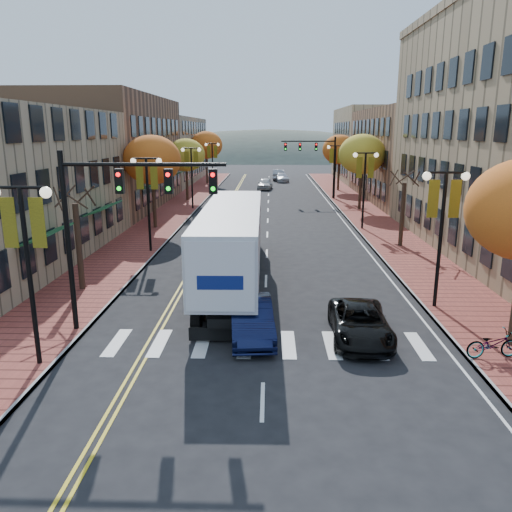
# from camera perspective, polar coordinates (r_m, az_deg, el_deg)

# --- Properties ---
(ground) EXTENTS (200.00, 200.00, 0.00)m
(ground) POSITION_cam_1_polar(r_m,az_deg,el_deg) (16.95, 0.85, -12.84)
(ground) COLOR black
(ground) RESTS_ON ground
(sidewalk_left) EXTENTS (4.00, 85.00, 0.15)m
(sidewalk_left) POSITION_cam_1_polar(r_m,az_deg,el_deg) (49.07, -9.23, 5.07)
(sidewalk_left) COLOR brown
(sidewalk_left) RESTS_ON ground
(sidewalk_right) EXTENTS (4.00, 85.00, 0.15)m
(sidewalk_right) POSITION_cam_1_polar(r_m,az_deg,el_deg) (49.00, 12.00, 4.93)
(sidewalk_right) COLOR brown
(sidewalk_right) RESTS_ON ground
(building_left_mid) EXTENTS (12.00, 24.00, 11.00)m
(building_left_mid) POSITION_cam_1_polar(r_m,az_deg,el_deg) (53.95, -17.31, 11.23)
(building_left_mid) COLOR brown
(building_left_mid) RESTS_ON ground
(building_left_far) EXTENTS (12.00, 26.00, 9.50)m
(building_left_far) POSITION_cam_1_polar(r_m,az_deg,el_deg) (78.07, -11.35, 11.76)
(building_left_far) COLOR #9E8966
(building_left_far) RESTS_ON ground
(building_right_mid) EXTENTS (15.00, 24.00, 10.00)m
(building_right_mid) POSITION_cam_1_polar(r_m,az_deg,el_deg) (60.02, 19.74, 10.81)
(building_right_mid) COLOR brown
(building_right_mid) RESTS_ON ground
(building_right_far) EXTENTS (15.00, 20.00, 11.00)m
(building_right_far) POSITION_cam_1_polar(r_m,az_deg,el_deg) (81.22, 14.99, 12.18)
(building_right_far) COLOR #9E8966
(building_right_far) RESTS_ON ground
(tree_left_a) EXTENTS (0.28, 0.28, 4.20)m
(tree_left_a) POSITION_cam_1_polar(r_m,az_deg,el_deg) (25.44, -19.58, 0.98)
(tree_left_a) COLOR #382619
(tree_left_a) RESTS_ON sidewalk_left
(tree_left_b) EXTENTS (4.48, 4.48, 7.21)m
(tree_left_b) POSITION_cam_1_polar(r_m,az_deg,el_deg) (40.22, -11.80, 10.69)
(tree_left_b) COLOR #382619
(tree_left_b) RESTS_ON sidewalk_left
(tree_left_c) EXTENTS (4.16, 4.16, 6.69)m
(tree_left_c) POSITION_cam_1_polar(r_m,az_deg,el_deg) (55.92, -8.00, 11.35)
(tree_left_c) COLOR #382619
(tree_left_c) RESTS_ON sidewalk_left
(tree_left_d) EXTENTS (4.61, 4.61, 7.42)m
(tree_left_d) POSITION_cam_1_polar(r_m,az_deg,el_deg) (73.70, -5.69, 12.50)
(tree_left_d) COLOR #382619
(tree_left_d) RESTS_ON sidewalk_left
(tree_right_b) EXTENTS (0.28, 0.28, 4.20)m
(tree_right_b) POSITION_cam_1_polar(r_m,az_deg,el_deg) (34.68, 16.37, 4.57)
(tree_right_b) COLOR #382619
(tree_right_b) RESTS_ON sidewalk_right
(tree_right_c) EXTENTS (4.48, 4.48, 7.21)m
(tree_right_c) POSITION_cam_1_polar(r_m,az_deg,el_deg) (49.93, 12.02, 11.30)
(tree_right_c) COLOR #382619
(tree_right_c) RESTS_ON sidewalk_right
(tree_right_d) EXTENTS (4.35, 4.35, 7.00)m
(tree_right_d) POSITION_cam_1_polar(r_m,az_deg,el_deg) (65.73, 9.52, 11.90)
(tree_right_d) COLOR #382619
(tree_right_d) RESTS_ON sidewalk_right
(lamp_left_a) EXTENTS (1.96, 0.36, 6.05)m
(lamp_left_a) POSITION_cam_1_polar(r_m,az_deg,el_deg) (17.28, -24.83, 1.48)
(lamp_left_a) COLOR black
(lamp_left_a) RESTS_ON ground
(lamp_left_b) EXTENTS (1.96, 0.36, 6.05)m
(lamp_left_b) POSITION_cam_1_polar(r_m,az_deg,el_deg) (32.21, -12.31, 7.80)
(lamp_left_b) COLOR black
(lamp_left_b) RESTS_ON ground
(lamp_left_c) EXTENTS (1.96, 0.36, 6.05)m
(lamp_left_c) POSITION_cam_1_polar(r_m,az_deg,el_deg) (49.81, -7.38, 10.16)
(lamp_left_c) COLOR black
(lamp_left_c) RESTS_ON ground
(lamp_left_d) EXTENTS (1.96, 0.36, 6.05)m
(lamp_left_d) POSITION_cam_1_polar(r_m,az_deg,el_deg) (67.62, -5.01, 11.26)
(lamp_left_d) COLOR black
(lamp_left_d) RESTS_ON ground
(lamp_right_a) EXTENTS (1.96, 0.36, 6.05)m
(lamp_right_a) POSITION_cam_1_polar(r_m,az_deg,el_deg) (22.59, 20.57, 4.61)
(lamp_right_a) COLOR black
(lamp_right_a) RESTS_ON ground
(lamp_right_b) EXTENTS (1.96, 0.36, 6.05)m
(lamp_right_b) POSITION_cam_1_polar(r_m,az_deg,el_deg) (39.92, 12.32, 8.98)
(lamp_right_b) COLOR black
(lamp_right_b) RESTS_ON ground
(lamp_right_c) EXTENTS (1.96, 0.36, 6.05)m
(lamp_right_c) POSITION_cam_1_polar(r_m,az_deg,el_deg) (57.66, 9.05, 10.64)
(lamp_right_c) COLOR black
(lamp_right_c) RESTS_ON ground
(traffic_mast_near) EXTENTS (6.10, 0.35, 7.00)m
(traffic_mast_near) POSITION_cam_1_polar(r_m,az_deg,el_deg) (19.16, -15.65, 5.32)
(traffic_mast_near) COLOR black
(traffic_mast_near) RESTS_ON ground
(traffic_mast_far) EXTENTS (6.10, 0.34, 7.00)m
(traffic_mast_far) POSITION_cam_1_polar(r_m,az_deg,el_deg) (57.41, 7.04, 11.32)
(traffic_mast_far) COLOR black
(traffic_mast_far) RESTS_ON ground
(semi_truck) EXTENTS (2.84, 16.52, 4.12)m
(semi_truck) POSITION_cam_1_polar(r_m,az_deg,el_deg) (25.50, -2.56, 2.20)
(semi_truck) COLOR black
(semi_truck) RESTS_ON ground
(navy_sedan) EXTENTS (1.99, 4.60, 1.47)m
(navy_sedan) POSITION_cam_1_polar(r_m,az_deg,el_deg) (19.15, -0.54, -7.14)
(navy_sedan) COLOR black
(navy_sedan) RESTS_ON ground
(black_suv) EXTENTS (2.33, 4.73, 1.29)m
(black_suv) POSITION_cam_1_polar(r_m,az_deg,el_deg) (19.38, 11.80, -7.48)
(black_suv) COLOR black
(black_suv) RESTS_ON ground
(car_far_white) EXTENTS (2.21, 4.57, 1.51)m
(car_far_white) POSITION_cam_1_polar(r_m,az_deg,el_deg) (67.23, 1.03, 8.26)
(car_far_white) COLOR silver
(car_far_white) RESTS_ON ground
(car_far_silver) EXTENTS (2.29, 4.73, 1.33)m
(car_far_silver) POSITION_cam_1_polar(r_m,az_deg,el_deg) (77.36, 2.97, 8.96)
(car_far_silver) COLOR #B8B8C0
(car_far_silver) RESTS_ON ground
(car_far_oncoming) EXTENTS (1.89, 4.98, 1.62)m
(car_far_oncoming) POSITION_cam_1_polar(r_m,az_deg,el_deg) (80.38, 2.59, 9.27)
(car_far_oncoming) COLOR #929298
(car_far_oncoming) RESTS_ON ground
(bicycle) EXTENTS (1.94, 0.90, 0.98)m
(bicycle) POSITION_cam_1_polar(r_m,az_deg,el_deg) (19.01, 25.45, -9.07)
(bicycle) COLOR gray
(bicycle) RESTS_ON sidewalk_right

